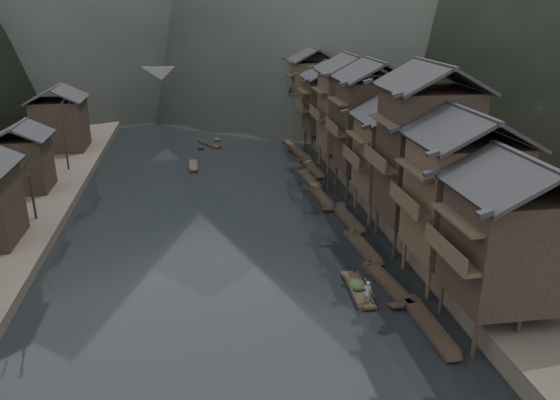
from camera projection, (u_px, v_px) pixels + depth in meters
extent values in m
plane|color=black|center=(230.00, 290.00, 41.06)|extent=(300.00, 300.00, 0.00)
cube|color=#2D2823|center=(442.00, 138.00, 82.89)|extent=(40.00, 200.00, 1.80)
cylinder|color=black|center=(475.00, 338.00, 32.99)|extent=(0.30, 0.30, 2.90)
cylinder|color=black|center=(441.00, 298.00, 37.45)|extent=(0.30, 0.30, 2.90)
cylinder|color=black|center=(517.00, 334.00, 33.38)|extent=(0.30, 0.30, 2.90)
cylinder|color=black|center=(479.00, 295.00, 37.84)|extent=(0.30, 0.30, 2.90)
cube|color=black|center=(513.00, 245.00, 33.99)|extent=(7.00, 6.00, 7.10)
cube|color=black|center=(452.00, 255.00, 33.54)|extent=(1.20, 5.70, 0.25)
cylinder|color=black|center=(428.00, 283.00, 39.49)|extent=(0.30, 0.30, 2.90)
cylinder|color=black|center=(404.00, 254.00, 43.94)|extent=(0.30, 0.30, 2.90)
cylinder|color=black|center=(464.00, 280.00, 39.88)|extent=(0.30, 0.30, 2.90)
cylinder|color=black|center=(437.00, 252.00, 44.34)|extent=(0.30, 0.30, 2.90)
cube|color=black|center=(462.00, 198.00, 40.26)|extent=(7.00, 6.00, 8.47)
cube|color=black|center=(410.00, 206.00, 39.83)|extent=(1.20, 5.70, 0.25)
cylinder|color=black|center=(395.00, 243.00, 45.99)|extent=(0.30, 0.30, 2.90)
cylinder|color=black|center=(377.00, 221.00, 50.44)|extent=(0.30, 0.30, 2.90)
cylinder|color=black|center=(426.00, 241.00, 46.38)|extent=(0.30, 0.30, 2.90)
cylinder|color=black|center=(405.00, 220.00, 50.83)|extent=(0.30, 0.30, 2.90)
cube|color=black|center=(426.00, 155.00, 46.30)|extent=(7.00, 6.00, 11.10)
cube|color=black|center=(380.00, 164.00, 45.92)|extent=(1.20, 5.70, 0.25)
cylinder|color=black|center=(370.00, 213.00, 52.48)|extent=(0.30, 0.30, 2.90)
cylinder|color=black|center=(356.00, 196.00, 56.94)|extent=(0.30, 0.30, 2.90)
cylinder|color=black|center=(397.00, 211.00, 52.88)|extent=(0.30, 0.30, 2.90)
cylinder|color=black|center=(381.00, 195.00, 57.33)|extent=(0.30, 0.30, 2.90)
cube|color=black|center=(395.00, 156.00, 53.47)|extent=(7.00, 6.00, 7.19)
cube|color=black|center=(356.00, 161.00, 53.02)|extent=(1.20, 5.70, 0.25)
cylinder|color=black|center=(347.00, 187.00, 59.91)|extent=(0.30, 0.30, 2.90)
cylinder|color=black|center=(336.00, 174.00, 64.36)|extent=(0.30, 0.30, 2.90)
cylinder|color=black|center=(371.00, 185.00, 60.30)|extent=(0.30, 0.30, 2.90)
cylinder|color=black|center=(359.00, 173.00, 64.76)|extent=(0.30, 0.30, 2.90)
cube|color=black|center=(371.00, 125.00, 60.44)|extent=(7.00, 6.00, 9.84)
cube|color=black|center=(336.00, 131.00, 60.04)|extent=(1.20, 5.70, 0.25)
cylinder|color=black|center=(328.00, 164.00, 68.26)|extent=(0.30, 0.30, 2.90)
cylinder|color=black|center=(320.00, 154.00, 72.72)|extent=(0.30, 0.30, 2.90)
cylinder|color=black|center=(349.00, 163.00, 68.66)|extent=(0.30, 0.30, 2.90)
cylinder|color=black|center=(340.00, 153.00, 73.11)|extent=(0.30, 0.30, 2.90)
cube|color=black|center=(349.00, 111.00, 68.84)|extent=(7.00, 6.00, 9.61)
cube|color=black|center=(318.00, 116.00, 68.43)|extent=(1.20, 5.70, 0.25)
cylinder|color=black|center=(312.00, 144.00, 77.55)|extent=(0.30, 0.30, 2.90)
cylinder|color=black|center=(305.00, 137.00, 82.00)|extent=(0.30, 0.30, 2.90)
cylinder|color=black|center=(331.00, 144.00, 77.94)|extent=(0.30, 0.30, 2.90)
cylinder|color=black|center=(323.00, 136.00, 82.39)|extent=(0.30, 0.30, 2.90)
cube|color=black|center=(330.00, 105.00, 78.47)|extent=(7.00, 6.00, 7.58)
cube|color=black|center=(303.00, 108.00, 78.03)|extent=(1.20, 5.70, 0.25)
cylinder|color=black|center=(297.00, 126.00, 88.68)|extent=(0.30, 0.30, 2.90)
cylinder|color=black|center=(291.00, 120.00, 93.14)|extent=(0.30, 0.30, 2.90)
cylinder|color=black|center=(313.00, 126.00, 89.08)|extent=(0.30, 0.30, 2.90)
cylinder|color=black|center=(307.00, 120.00, 93.53)|extent=(0.30, 0.30, 2.90)
cube|color=black|center=(313.00, 89.00, 89.42)|extent=(7.00, 6.00, 8.69)
cube|color=black|center=(289.00, 92.00, 88.99)|extent=(1.20, 5.70, 0.25)
cube|color=black|center=(24.00, 162.00, 59.00)|extent=(5.00, 5.00, 5.80)
cube|color=black|center=(61.00, 123.00, 75.53)|extent=(6.50, 6.50, 6.80)
cylinder|color=black|center=(37.00, 195.00, 51.32)|extent=(0.24, 0.24, 4.28)
cylinder|color=black|center=(72.00, 147.00, 66.31)|extent=(0.24, 0.24, 5.10)
cube|color=black|center=(429.00, 327.00, 36.19)|extent=(1.23, 7.21, 0.30)
cube|color=black|center=(430.00, 324.00, 36.13)|extent=(1.29, 7.07, 0.10)
cube|color=black|center=(411.00, 298.00, 39.36)|extent=(0.95, 0.90, 0.36)
cube|color=black|center=(452.00, 356.00, 32.93)|extent=(0.95, 0.90, 0.36)
cube|color=black|center=(386.00, 283.00, 41.76)|extent=(1.95, 7.00, 0.30)
cube|color=black|center=(387.00, 281.00, 41.70)|extent=(1.99, 6.87, 0.10)
cube|color=black|center=(378.00, 262.00, 44.83)|extent=(1.03, 0.96, 0.35)
cube|color=black|center=(396.00, 304.00, 38.60)|extent=(1.03, 0.96, 0.35)
cube|color=black|center=(362.00, 247.00, 47.84)|extent=(1.61, 6.92, 0.30)
cube|color=black|center=(362.00, 245.00, 47.78)|extent=(1.66, 6.79, 0.10)
cube|color=black|center=(354.00, 231.00, 50.87)|extent=(1.00, 0.91, 0.35)
cube|color=black|center=(371.00, 263.00, 44.71)|extent=(1.00, 0.91, 0.35)
cube|color=black|center=(347.00, 219.00, 54.07)|extent=(1.62, 7.64, 0.30)
cube|color=black|center=(348.00, 217.00, 54.00)|extent=(1.67, 7.49, 0.10)
cube|color=black|center=(341.00, 205.00, 57.42)|extent=(1.00, 0.99, 0.37)
cube|color=black|center=(355.00, 232.00, 50.61)|extent=(1.00, 0.99, 0.37)
cube|color=black|center=(322.00, 199.00, 59.52)|extent=(1.50, 6.82, 0.30)
cube|color=black|center=(322.00, 197.00, 59.46)|extent=(1.54, 6.69, 0.10)
cube|color=black|center=(318.00, 188.00, 62.51)|extent=(0.98, 0.89, 0.34)
cube|color=black|center=(327.00, 208.00, 56.44)|extent=(0.98, 0.89, 0.34)
cube|color=black|center=(309.00, 180.00, 65.81)|extent=(1.65, 7.44, 0.30)
cube|color=black|center=(309.00, 179.00, 65.75)|extent=(1.70, 7.30, 0.10)
cube|color=black|center=(306.00, 170.00, 69.08)|extent=(1.00, 0.97, 0.36)
cube|color=black|center=(313.00, 188.00, 62.45)|extent=(1.00, 0.97, 0.36)
cube|color=black|center=(313.00, 170.00, 69.70)|extent=(1.50, 7.19, 0.30)
cube|color=black|center=(313.00, 169.00, 69.64)|extent=(1.55, 7.05, 0.10)
cube|color=black|center=(309.00, 162.00, 72.85)|extent=(0.98, 0.93, 0.35)
cube|color=black|center=(318.00, 177.00, 66.45)|extent=(0.98, 0.93, 0.35)
cube|color=black|center=(301.00, 155.00, 76.46)|extent=(1.88, 5.94, 0.30)
cube|color=black|center=(301.00, 154.00, 76.40)|extent=(1.92, 5.83, 0.10)
cube|color=black|center=(300.00, 149.00, 79.05)|extent=(1.02, 0.84, 0.32)
cube|color=black|center=(302.00, 160.00, 73.78)|extent=(1.02, 0.84, 0.32)
cube|color=black|center=(290.00, 144.00, 82.25)|extent=(1.67, 7.32, 0.30)
cube|color=black|center=(290.00, 143.00, 82.19)|extent=(1.72, 7.18, 0.10)
cube|color=black|center=(288.00, 138.00, 85.46)|extent=(1.00, 0.96, 0.36)
cube|color=black|center=(292.00, 149.00, 78.94)|extent=(1.00, 0.96, 0.36)
cube|color=black|center=(193.00, 166.00, 71.36)|extent=(1.07, 4.64, 0.30)
cube|color=black|center=(193.00, 165.00, 71.29)|extent=(1.12, 4.54, 0.10)
cube|color=black|center=(194.00, 160.00, 73.37)|extent=(0.86, 0.59, 0.29)
cube|color=black|center=(193.00, 170.00, 69.24)|extent=(0.86, 0.59, 0.29)
cube|color=black|center=(209.00, 144.00, 82.52)|extent=(3.54, 5.41, 0.30)
cube|color=black|center=(209.00, 143.00, 82.46)|extent=(3.53, 5.34, 0.10)
cube|color=black|center=(217.00, 139.00, 84.86)|extent=(1.08, 1.02, 0.32)
cube|color=black|center=(201.00, 147.00, 80.09)|extent=(1.08, 1.02, 0.32)
cube|color=#4C4C4F|center=(204.00, 74.00, 105.42)|extent=(40.00, 6.00, 1.60)
cube|color=#4C4C4F|center=(204.00, 69.00, 102.47)|extent=(40.00, 0.50, 1.00)
cube|color=#4C4C4F|center=(203.00, 66.00, 107.48)|extent=(40.00, 0.50, 1.00)
cube|color=#4C4C4F|center=(131.00, 97.00, 104.79)|extent=(3.20, 6.00, 6.40)
cube|color=#4C4C4F|center=(182.00, 95.00, 106.15)|extent=(3.20, 6.00, 6.40)
cube|color=#4C4C4F|center=(228.00, 94.00, 107.44)|extent=(3.20, 6.00, 6.40)
cube|color=#4C4C4F|center=(275.00, 93.00, 108.80)|extent=(3.20, 6.00, 6.40)
cube|color=black|center=(358.00, 290.00, 40.72)|extent=(1.36, 5.19, 0.30)
cube|color=black|center=(358.00, 288.00, 40.66)|extent=(1.41, 5.09, 0.10)
cube|color=black|center=(347.00, 274.00, 42.94)|extent=(0.98, 0.68, 0.30)
cube|color=black|center=(369.00, 306.00, 38.40)|extent=(0.98, 0.68, 0.30)
ellipsoid|color=black|center=(357.00, 281.00, 40.73)|extent=(1.23, 1.61, 0.74)
imported|color=#575659|center=(368.00, 289.00, 38.51)|extent=(0.77, 0.68, 1.76)
cylinder|color=#8C7A51|center=(372.00, 258.00, 37.71)|extent=(1.69, 2.33, 3.08)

